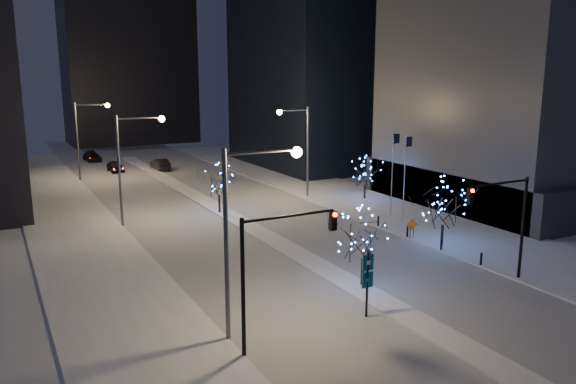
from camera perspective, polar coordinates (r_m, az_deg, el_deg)
ground at (r=33.34m, az=11.83°, el=-12.25°), size 160.00×160.00×0.00m
road at (r=62.85m, az=-9.05°, el=-0.65°), size 20.00×130.00×0.02m
median at (r=58.25m, az=-7.42°, el=-1.53°), size 2.00×80.00×0.15m
east_sidewalk at (r=57.05m, az=10.54°, el=-1.92°), size 10.00×90.00×0.15m
west_sidewalk at (r=45.48m, az=-19.52°, el=-5.98°), size 8.00×90.00×0.15m
midrise_block at (r=67.81m, az=25.09°, el=12.07°), size 30.00×22.00×30.00m
plinth at (r=68.76m, az=24.14°, el=1.22°), size 30.00×24.00×4.00m
horizon_block at (r=118.18m, az=-16.06°, el=15.09°), size 24.00×14.00×42.00m
street_lamp_w_near at (r=28.25m, az=-4.36°, el=-2.48°), size 4.40×0.56×10.00m
street_lamp_w_mid at (r=51.72m, az=-15.70°, el=3.68°), size 4.40×0.56×10.00m
street_lamp_w_far at (r=76.18m, az=-19.90°, el=5.92°), size 4.40×0.56×10.00m
street_lamp_east at (r=61.37m, az=1.28°, el=5.30°), size 3.90×0.56×10.00m
traffic_signal_west at (r=27.20m, az=-1.60°, el=-6.84°), size 5.26×0.43×7.00m
traffic_signal_east at (r=38.59m, az=21.41°, el=-2.03°), size 5.26×0.43×7.00m
flagpoles at (r=53.01m, az=11.21°, el=2.22°), size 1.35×2.60×8.00m
bollards at (r=46.56m, az=13.62°, el=-4.53°), size 0.16×12.16×0.90m
car_near at (r=82.73m, az=-17.14°, el=2.50°), size 1.90×4.45×1.50m
car_mid at (r=82.62m, az=-12.86°, el=2.76°), size 1.83×4.96×1.62m
car_far at (r=94.20m, az=-19.29°, el=3.44°), size 2.46×5.24×1.48m
holiday_tree_median_near at (r=36.09m, az=7.67°, el=-4.53°), size 4.97×4.97×4.98m
holiday_tree_median_far at (r=55.10m, az=-7.04°, el=1.02°), size 4.41×4.41×4.61m
holiday_tree_plaza_near at (r=45.82m, az=15.56°, el=-1.20°), size 5.61×5.61×5.34m
holiday_tree_plaza_far at (r=61.44m, az=7.85°, el=2.01°), size 4.79×4.79×4.60m
wayfinding_sign at (r=31.98m, az=8.07°, el=-8.45°), size 0.70×0.14×3.98m
construction_sign at (r=47.60m, az=12.49°, el=-3.42°), size 0.99×0.25×1.66m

